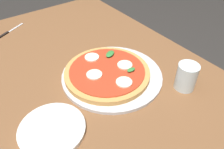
# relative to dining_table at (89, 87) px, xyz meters

# --- Properties ---
(dining_table) EXTENTS (1.18, 0.80, 0.73)m
(dining_table) POSITION_rel_dining_table_xyz_m (0.00, 0.00, 0.00)
(dining_table) COLOR brown
(dining_table) RESTS_ON ground_plane
(serving_tray) EXTENTS (0.36, 0.36, 0.01)m
(serving_tray) POSITION_rel_dining_table_xyz_m (0.11, 0.04, 0.12)
(serving_tray) COLOR silver
(serving_tray) RESTS_ON dining_table
(pizza) EXTENTS (0.30, 0.30, 0.03)m
(pizza) POSITION_rel_dining_table_xyz_m (0.11, 0.02, 0.14)
(pizza) COLOR tan
(pizza) RESTS_ON serving_tray
(plate_white) EXTENTS (0.19, 0.19, 0.01)m
(plate_white) POSITION_rel_dining_table_xyz_m (0.20, -0.24, 0.12)
(plate_white) COLOR white
(plate_white) RESTS_ON dining_table
(knife) EXTENTS (0.09, 0.15, 0.01)m
(knife) POSITION_rel_dining_table_xyz_m (-0.43, -0.17, 0.12)
(knife) COLOR black
(knife) RESTS_ON dining_table
(glass_cup) EXTENTS (0.07, 0.07, 0.09)m
(glass_cup) POSITION_rel_dining_table_xyz_m (0.30, 0.21, 0.16)
(glass_cup) COLOR silver
(glass_cup) RESTS_ON dining_table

